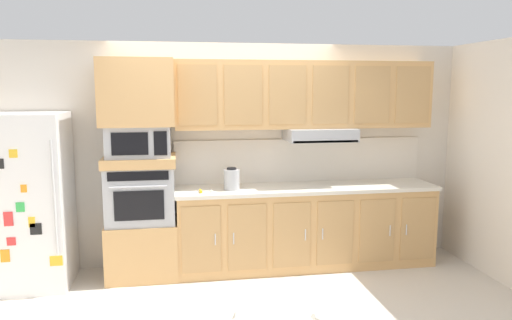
{
  "coord_description": "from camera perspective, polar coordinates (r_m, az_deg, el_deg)",
  "views": [
    {
      "loc": [
        -0.55,
        -4.38,
        1.99
      ],
      "look_at": [
        0.25,
        0.43,
        1.28
      ],
      "focal_mm": 33.92,
      "sensor_mm": 36.0,
      "label": 1
    }
  ],
  "objects": [
    {
      "name": "refrigerator",
      "position": [
        5.39,
        -25.18,
        -4.37
      ],
      "size": [
        0.76,
        0.73,
        1.76
      ],
      "color": "white",
      "rests_on": "ground"
    },
    {
      "name": "backsplash_panel",
      "position": [
        5.66,
        5.26,
        -0.02
      ],
      "size": [
        2.92,
        0.02,
        0.5
      ],
      "primitive_type": "cube",
      "color": "silver",
      "rests_on": "countertop_slab"
    },
    {
      "name": "upper_cabinet_with_hood",
      "position": [
        5.45,
        5.91,
        7.36
      ],
      "size": [
        2.88,
        0.48,
        0.88
      ],
      "color": "tan",
      "rests_on": "backsplash_panel"
    },
    {
      "name": "lower_cabinet_run",
      "position": [
        5.54,
        5.93,
        -7.95
      ],
      "size": [
        2.88,
        0.63,
        0.88
      ],
      "color": "tan",
      "rests_on": "ground"
    },
    {
      "name": "appliance_upper_cabinet",
      "position": [
        5.14,
        -13.81,
        7.76
      ],
      "size": [
        0.74,
        0.62,
        0.68
      ],
      "primitive_type": "cube",
      "color": "tan",
      "rests_on": "microwave"
    },
    {
      "name": "ground_plane",
      "position": [
        4.84,
        -2.2,
        -15.94
      ],
      "size": [
        9.6,
        9.6,
        0.0
      ],
      "primitive_type": "plane",
      "color": "beige"
    },
    {
      "name": "electric_kettle",
      "position": [
        5.2,
        -2.89,
        -2.27
      ],
      "size": [
        0.17,
        0.17,
        0.24
      ],
      "color": "#A8AAAF",
      "rests_on": "countertop_slab"
    },
    {
      "name": "oven_base_cabinet",
      "position": [
        5.42,
        -13.19,
        -10.08
      ],
      "size": [
        0.74,
        0.62,
        0.6
      ],
      "primitive_type": "cube",
      "color": "tan",
      "rests_on": "ground"
    },
    {
      "name": "microwave",
      "position": [
        5.17,
        -13.62,
        2.21
      ],
      "size": [
        0.64,
        0.54,
        0.32
      ],
      "color": "#A8AAAF",
      "rests_on": "appliance_mid_shelf"
    },
    {
      "name": "built_in_oven",
      "position": [
        5.26,
        -13.41,
        -3.87
      ],
      "size": [
        0.7,
        0.62,
        0.6
      ],
      "color": "#A8AAAF",
      "rests_on": "oven_base_cabinet"
    },
    {
      "name": "appliance_mid_shelf",
      "position": [
        5.2,
        -13.54,
        -0.09
      ],
      "size": [
        0.74,
        0.62,
        0.1
      ],
      "primitive_type": "cube",
      "color": "tan",
      "rests_on": "built_in_oven"
    },
    {
      "name": "side_panel_right",
      "position": [
        5.56,
        27.66,
        -0.27
      ],
      "size": [
        0.12,
        7.1,
        2.5
      ],
      "primitive_type": "cube",
      "color": "silver",
      "rests_on": "ground"
    },
    {
      "name": "screwdriver",
      "position": [
        5.11,
        -6.43,
        -3.66
      ],
      "size": [
        0.13,
        0.12,
        0.03
      ],
      "color": "yellow",
      "rests_on": "countertop_slab"
    },
    {
      "name": "back_kitchen_wall",
      "position": [
        5.57,
        -3.72,
        0.68
      ],
      "size": [
        6.2,
        0.12,
        2.5
      ],
      "primitive_type": "cube",
      "color": "beige",
      "rests_on": "ground"
    },
    {
      "name": "countertop_slab",
      "position": [
        5.44,
        5.99,
        -3.28
      ],
      "size": [
        2.92,
        0.64,
        0.04
      ],
      "primitive_type": "cube",
      "color": "silver",
      "rests_on": "lower_cabinet_run"
    }
  ]
}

